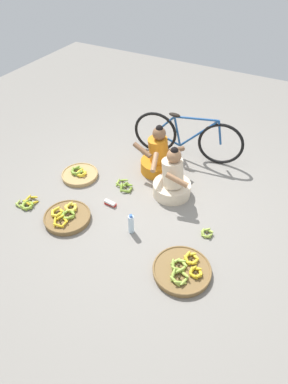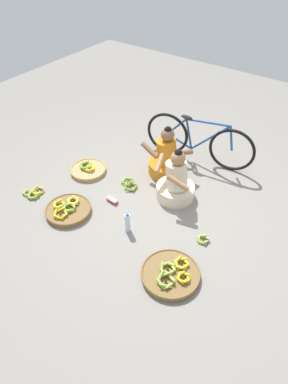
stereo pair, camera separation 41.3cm
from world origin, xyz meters
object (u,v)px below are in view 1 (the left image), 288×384
Objects in this scene: banana_basket_back_left at (182,270)px; packet_carton_stack at (110,203)px; vendor_woman_behind at (158,157)px; bicycle_leaning at (187,137)px; banana_basket_front_left at (80,174)px; water_bottle at (131,224)px; loose_bananas_mid_right at (125,186)px; vendor_woman_front at (172,180)px; loose_bananas_mid_left at (207,233)px; banana_basket_near_bicycle at (67,217)px; loose_bananas_back_center at (27,204)px.

packet_carton_stack is (-1.28, 0.54, -0.01)m from banana_basket_back_left.
bicycle_leaning is (0.22, 0.53, 0.11)m from vendor_woman_behind.
water_bottle is (1.21, -0.59, 0.10)m from banana_basket_front_left.
loose_bananas_mid_right is (0.71, 0.09, -0.01)m from banana_basket_front_left.
vendor_woman_behind is (-0.40, 0.39, 0.00)m from vendor_woman_front.
loose_bananas_mid_right is at bearing 126.24° from water_bottle.
banana_basket_near_bicycle is at bearing -160.45° from loose_bananas_mid_left.
banana_basket_back_left is 3.84× the size of packet_carton_stack.
loose_bananas_mid_right is at bearing 43.83° from loose_bananas_back_center.
loose_bananas_mid_left is at bearing -38.57° from vendor_woman_behind.
banana_basket_near_bicycle is 0.92× the size of banana_basket_back_left.
vendor_woman_front is 2.68× the size of water_bottle.
vendor_woman_behind is 1.58m from banana_basket_near_bicycle.
water_bottle is (0.04, -1.79, -0.22)m from bicycle_leaning.
banana_basket_near_bicycle is 0.94m from loose_bananas_mid_right.
vendor_woman_front reaches higher than water_bottle.
bicycle_leaning is at bearing 111.93° from banana_basket_back_left.
bicycle_leaning is at bearing 100.80° from vendor_woman_front.
water_bottle reaches higher than loose_bananas_back_center.
water_bottle is at bearing 161.77° from banana_basket_back_left.
bicycle_leaning is 1.80m from water_bottle.
loose_bananas_back_center is at bearing -145.09° from vendor_woman_front.
vendor_woman_behind reaches higher than packet_carton_stack.
vendor_woman_front is at bearing 11.90° from banana_basket_front_left.
banana_basket_front_left reaches higher than packet_carton_stack.
loose_bananas_mid_left is (0.05, 0.65, -0.02)m from banana_basket_back_left.
vendor_woman_behind is 4.39× the size of loose_bananas_mid_left.
bicycle_leaning reaches higher than banana_basket_near_bicycle.
banana_basket_back_left reaches higher than loose_bananas_mid_right.
banana_basket_near_bicycle is at bearing -111.26° from vendor_woman_behind.
bicycle_leaning is at bearing 45.71° from banana_basket_front_left.
banana_basket_back_left is at bearing -36.12° from loose_bananas_mid_right.
packet_carton_stack is at bearing 157.04° from banana_basket_back_left.
vendor_woman_behind is 2.53× the size of loose_bananas_mid_right.
vendor_woman_behind is at bearing 76.75° from packet_carton_stack.
banana_basket_near_bicycle is 0.64m from loose_bananas_back_center.
loose_bananas_mid_left is at bearing -5.58° from banana_basket_front_left.
banana_basket_near_bicycle reaches higher than loose_bananas_mid_right.
water_bottle is (0.83, 0.20, 0.09)m from banana_basket_near_bicycle.
packet_carton_stack is (-0.49, 0.28, -0.11)m from water_bottle.
vendor_woman_front reaches higher than loose_bananas_mid_left.
bicycle_leaning is 2.84× the size of banana_basket_near_bicycle.
banana_basket_back_left is at bearing -2.02° from banana_basket_near_bicycle.
packet_carton_stack is (-1.32, -0.11, 0.00)m from loose_bananas_mid_left.
vendor_woman_front is 2.52× the size of loose_bananas_mid_right.
banana_basket_front_left is at bearing 115.85° from banana_basket_near_bicycle.
banana_basket_front_left is (-0.95, -0.67, -0.21)m from vendor_woman_behind.
vendor_woman_behind is 1.94m from loose_bananas_back_center.
banana_basket_front_left is 0.72m from loose_bananas_mid_right.
loose_bananas_mid_right is (-1.33, 0.29, 0.00)m from loose_bananas_mid_left.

